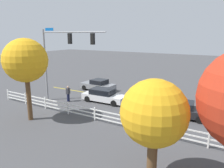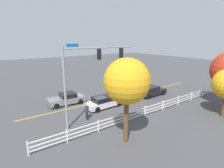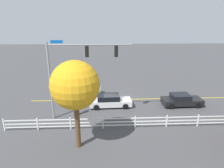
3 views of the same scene
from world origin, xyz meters
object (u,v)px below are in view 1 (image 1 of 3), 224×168
object	(u,v)px
pedestrian	(68,93)
tree_1	(154,114)
car_0	(104,95)
car_1	(98,85)
car_2	(182,109)
tree_0	(25,61)

from	to	relation	value
pedestrian	tree_1	bearing A→B (deg)	-33.93
car_0	car_1	xyz separation A→B (m)	(3.21, -3.69, -0.02)
car_0	pedestrian	world-z (taller)	pedestrian
car_0	car_2	size ratio (longest dim) A/B	1.05
pedestrian	tree_0	world-z (taller)	tree_0
car_1	car_2	world-z (taller)	car_1
car_0	car_1	distance (m)	4.89
car_1	tree_1	xyz separation A→B (m)	(-12.05, 13.22, 2.84)
car_0	car_1	size ratio (longest dim) A/B	1.04
tree_0	car_2	bearing A→B (deg)	-146.56
car_2	tree_0	size ratio (longest dim) A/B	0.67
car_1	pedestrian	distance (m)	5.53
car_2	pedestrian	distance (m)	11.58
car_2	tree_0	xyz separation A→B (m)	(10.80, 7.13, 4.28)
car_1	pedestrian	bearing A→B (deg)	92.07
car_0	tree_0	size ratio (longest dim) A/B	0.70
pedestrian	tree_0	size ratio (longest dim) A/B	0.25
car_1	tree_1	size ratio (longest dim) A/B	0.89
tree_1	tree_0	bearing A→B (deg)	-11.39
car_0	tree_1	distance (m)	13.30
car_1	pedestrian	size ratio (longest dim) A/B	2.67
car_0	pedestrian	distance (m)	3.78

